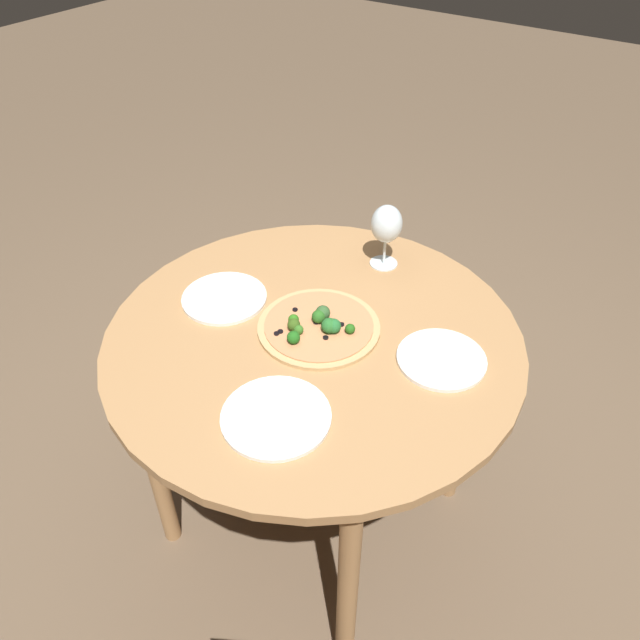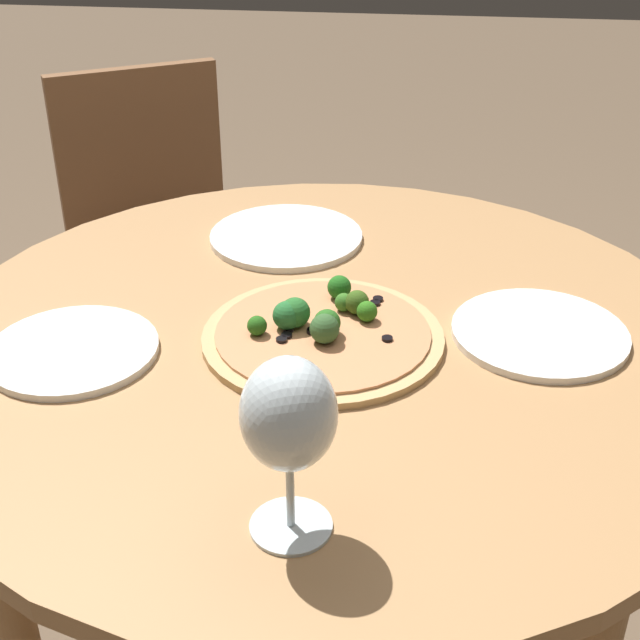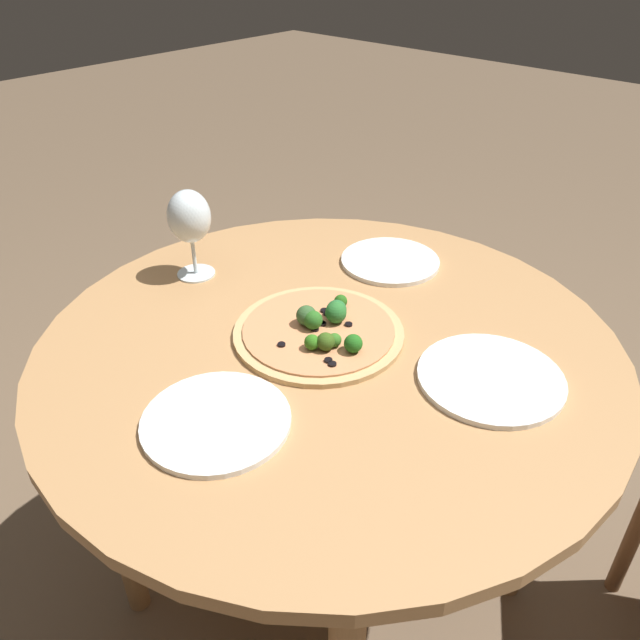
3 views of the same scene
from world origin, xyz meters
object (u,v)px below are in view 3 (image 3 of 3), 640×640
Objects in this scene: pizza at (322,329)px; wine_glass at (189,218)px; plate_side at (216,421)px; plate_near at (491,378)px; plate_far at (390,261)px.

wine_glass reaches higher than pizza.
plate_side is (-0.28, -0.04, -0.01)m from pizza.
plate_side is (-0.27, -0.39, -0.12)m from wine_glass.
pizza is 1.65× the size of wine_glass.
pizza reaches higher than plate_near.
wine_glass is at bearing 92.48° from pizza.
wine_glass is 0.66m from plate_near.
pizza is 1.37× the size of plate_side.
plate_near is 0.45m from plate_side.
plate_near is at bearing -80.72° from wine_glass.
plate_near and plate_far have the same top height.
plate_near is 1.06× the size of plate_side.
wine_glass is 0.83× the size of plate_side.
plate_side is at bearing 145.68° from plate_near.
pizza is 0.36m from wine_glass.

